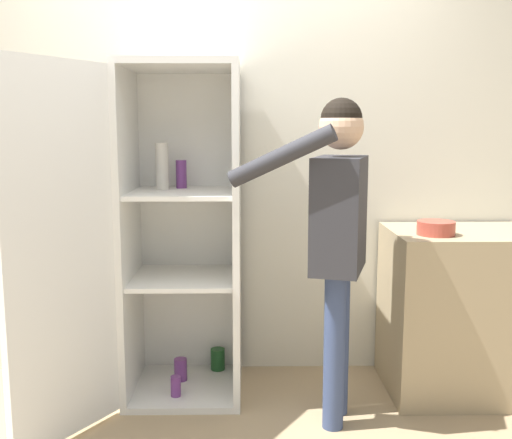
# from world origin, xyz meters

# --- Properties ---
(wall_back) EXTENTS (7.00, 0.06, 2.55)m
(wall_back) POSITION_xyz_m (0.00, 0.98, 1.27)
(wall_back) COLOR silver
(wall_back) RESTS_ON ground_plane
(refrigerator) EXTENTS (0.98, 1.11, 1.78)m
(refrigerator) POSITION_xyz_m (-0.30, 0.55, 0.88)
(refrigerator) COLOR white
(refrigerator) RESTS_ON ground_plane
(person) EXTENTS (0.70, 0.51, 1.58)m
(person) POSITION_xyz_m (0.59, 0.28, 1.01)
(person) COLOR #384770
(person) RESTS_ON ground_plane
(counter) EXTENTS (0.79, 0.62, 0.90)m
(counter) POSITION_xyz_m (1.33, 0.62, 0.45)
(counter) COLOR tan
(counter) RESTS_ON ground_plane
(bowl) EXTENTS (0.19, 0.19, 0.07)m
(bowl) POSITION_xyz_m (1.14, 0.50, 0.93)
(bowl) COLOR #B24738
(bowl) RESTS_ON counter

